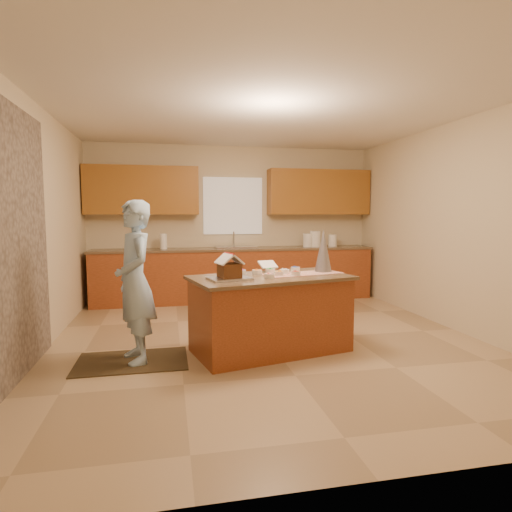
{
  "coord_description": "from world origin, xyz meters",
  "views": [
    {
      "loc": [
        -1.14,
        -4.84,
        1.51
      ],
      "look_at": [
        -0.1,
        0.2,
        1.0
      ],
      "focal_mm": 29.89,
      "sensor_mm": 36.0,
      "label": 1
    }
  ],
  "objects_px": {
    "boy": "(135,281)",
    "gingerbread_house": "(229,268)",
    "tinsel_tree": "(323,251)",
    "island_base": "(271,315)"
  },
  "relations": [
    {
      "from": "boy",
      "to": "gingerbread_house",
      "type": "bearing_deg",
      "value": 66.66
    },
    {
      "from": "tinsel_tree",
      "to": "boy",
      "type": "height_order",
      "value": "boy"
    },
    {
      "from": "boy",
      "to": "gingerbread_house",
      "type": "xyz_separation_m",
      "value": [
        0.95,
        -0.1,
        0.12
      ]
    },
    {
      "from": "tinsel_tree",
      "to": "gingerbread_house",
      "type": "height_order",
      "value": "tinsel_tree"
    },
    {
      "from": "tinsel_tree",
      "to": "boy",
      "type": "relative_size",
      "value": 0.3
    },
    {
      "from": "island_base",
      "to": "boy",
      "type": "bearing_deg",
      "value": 169.28
    },
    {
      "from": "tinsel_tree",
      "to": "gingerbread_house",
      "type": "xyz_separation_m",
      "value": [
        -1.15,
        -0.36,
        -0.13
      ]
    },
    {
      "from": "island_base",
      "to": "boy",
      "type": "height_order",
      "value": "boy"
    },
    {
      "from": "boy",
      "to": "island_base",
      "type": "bearing_deg",
      "value": 74.96
    },
    {
      "from": "tinsel_tree",
      "to": "gingerbread_house",
      "type": "distance_m",
      "value": 1.22
    }
  ]
}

